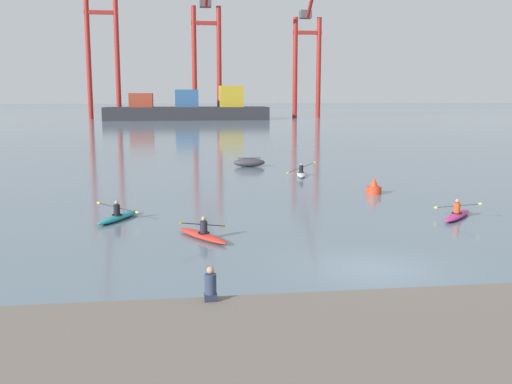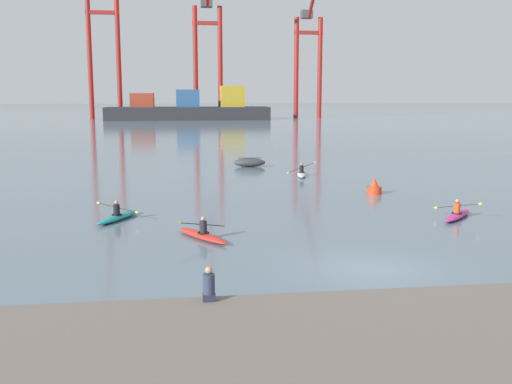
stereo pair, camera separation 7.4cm
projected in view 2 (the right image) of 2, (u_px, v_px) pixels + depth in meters
ground_plane at (372, 270)px, 20.06m from camera, size 800.00×800.00×0.00m
container_barge at (190, 109)px, 140.62m from camera, size 38.55×9.08×8.01m
gantry_crane_west at (103, 34)px, 142.49m from camera, size 8.05×18.62×44.00m
gantry_crane_west_mid at (208, 44)px, 144.95m from camera, size 7.32×16.68×36.01m
gantry_crane_east_mid at (309, 48)px, 150.08m from camera, size 7.35×18.28×37.22m
capsized_dinghy at (250, 163)px, 48.71m from camera, size 2.62×1.16×0.76m
channel_buoy at (374, 188)px, 35.35m from camera, size 0.90×0.90×1.00m
kayak_teal at (118, 216)px, 28.00m from camera, size 2.08×3.30×0.95m
kayak_white at (301, 173)px, 43.30m from camera, size 2.12×3.45×1.08m
kayak_red at (202, 235)px, 24.34m from camera, size 2.25×3.23×0.95m
kayak_magenta at (457, 215)px, 28.40m from camera, size 2.73×2.92×0.95m
seated_onlooker at (209, 286)px, 15.01m from camera, size 0.32×0.30×0.90m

